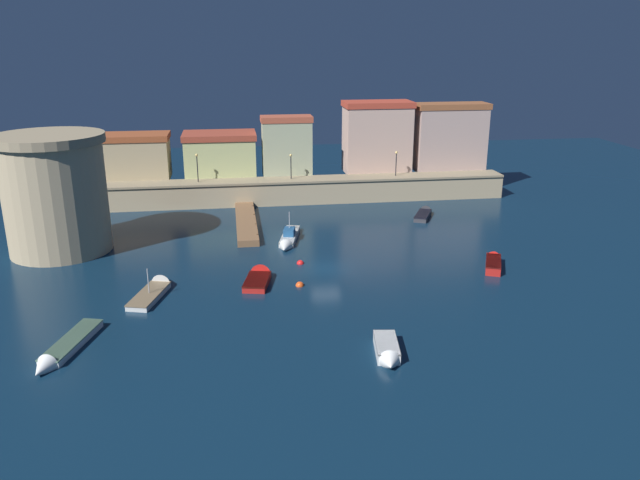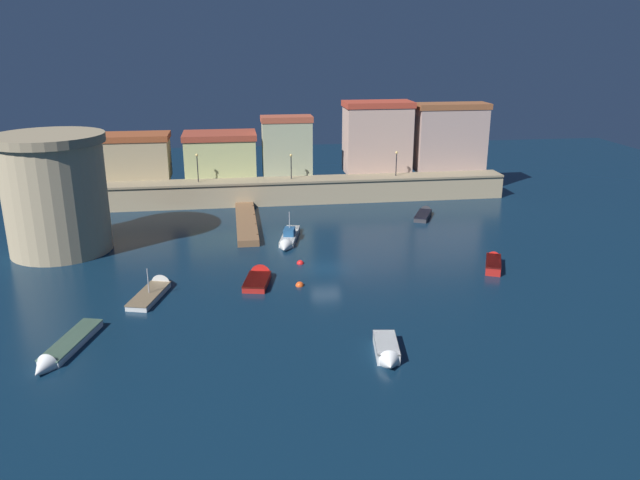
% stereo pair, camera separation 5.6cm
% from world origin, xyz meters
% --- Properties ---
extents(ground_plane, '(128.30, 128.30, 0.00)m').
position_xyz_m(ground_plane, '(0.00, 0.00, 0.00)').
color(ground_plane, '#0C2338').
extents(quay_wall, '(51.02, 3.49, 2.92)m').
position_xyz_m(quay_wall, '(0.00, 22.98, 1.47)').
color(quay_wall, tan).
rests_on(quay_wall, ground).
extents(old_town_backdrop, '(48.10, 6.08, 8.88)m').
position_xyz_m(old_town_backdrop, '(1.80, 26.80, 6.32)').
color(old_town_backdrop, tan).
rests_on(old_town_backdrop, ground).
extents(fortress_tower, '(9.87, 9.87, 11.01)m').
position_xyz_m(fortress_tower, '(-23.93, 8.29, 5.57)').
color(fortress_tower, tan).
rests_on(fortress_tower, ground).
extents(pier_dock, '(2.10, 14.61, 0.70)m').
position_xyz_m(pier_dock, '(-6.48, 14.08, 0.32)').
color(pier_dock, brown).
rests_on(pier_dock, ground).
extents(quay_lamp_0, '(0.32, 0.32, 3.35)m').
position_xyz_m(quay_lamp_0, '(-11.72, 22.98, 5.15)').
color(quay_lamp_0, black).
rests_on(quay_lamp_0, quay_wall).
extents(quay_lamp_1, '(0.32, 0.32, 3.04)m').
position_xyz_m(quay_lamp_1, '(-0.71, 22.98, 4.97)').
color(quay_lamp_1, black).
rests_on(quay_lamp_1, quay_wall).
extents(quay_lamp_2, '(0.32, 0.32, 3.02)m').
position_xyz_m(quay_lamp_2, '(12.22, 22.98, 4.96)').
color(quay_lamp_2, black).
rests_on(quay_lamp_2, quay_wall).
extents(moored_boat_0, '(3.48, 5.22, 1.28)m').
position_xyz_m(moored_boat_0, '(13.47, 14.86, 0.30)').
color(moored_boat_0, '#333338').
rests_on(moored_boat_0, ground).
extents(moored_boat_1, '(1.98, 4.48, 1.35)m').
position_xyz_m(moored_boat_1, '(1.45, -16.20, 0.41)').
color(moored_boat_1, white).
rests_on(moored_boat_1, ground).
extents(moored_boat_2, '(2.72, 4.95, 1.71)m').
position_xyz_m(moored_boat_2, '(-5.93, -1.99, 0.29)').
color(moored_boat_2, red).
rests_on(moored_boat_2, ground).
extents(moored_boat_3, '(2.96, 7.46, 3.19)m').
position_xyz_m(moored_boat_3, '(-2.55, 7.75, 0.35)').
color(moored_boat_3, silver).
rests_on(moored_boat_3, ground).
extents(moored_boat_4, '(3.34, 6.61, 3.00)m').
position_xyz_m(moored_boat_4, '(-14.16, -3.24, 0.26)').
color(moored_boat_4, silver).
rests_on(moored_boat_4, ground).
extents(moored_boat_5, '(3.35, 7.47, 1.36)m').
position_xyz_m(moored_boat_5, '(-19.01, -12.86, 0.27)').
color(moored_boat_5, white).
rests_on(moored_boat_5, ground).
extents(moored_boat_6, '(3.03, 4.93, 1.18)m').
position_xyz_m(moored_boat_6, '(14.68, -1.56, 0.42)').
color(moored_boat_6, red).
rests_on(moored_boat_6, ground).
extents(mooring_buoy_0, '(0.69, 0.69, 0.69)m').
position_xyz_m(mooring_buoy_0, '(-2.70, -3.60, 0.00)').
color(mooring_buoy_0, '#EA4C19').
rests_on(mooring_buoy_0, ground).
extents(mooring_buoy_1, '(0.65, 0.65, 0.65)m').
position_xyz_m(mooring_buoy_1, '(-2.08, 1.54, 0.00)').
color(mooring_buoy_1, red).
rests_on(mooring_buoy_1, ground).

